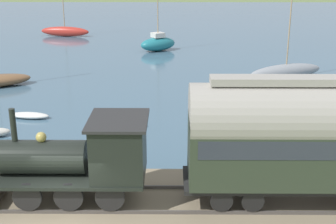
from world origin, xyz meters
The scene contains 10 objects.
harbor_water centered at (44.26, 0.00, 0.00)m, with size 80.00×80.00×0.01m.
rail_embankment centered at (1.34, 0.00, 0.28)m, with size 5.23×56.00×0.68m.
steam_locomotive centered at (1.34, -0.49, 2.32)m, with size 2.40×5.61×3.29m.
passenger_coach centered at (1.34, -8.00, 3.09)m, with size 2.34×8.34×4.41m.
sailboat_red centered at (40.89, 9.00, 0.62)m, with size 2.02×5.88×9.60m.
sailboat_teal centered at (32.11, -2.06, 0.76)m, with size 3.39×4.04×8.52m.
sailboat_gray centered at (20.97, -12.01, 0.60)m, with size 3.58×6.19×6.26m.
rowboat_far_out centered at (13.53, -8.72, 0.21)m, with size 2.47×2.16×0.40m.
rowboat_off_pier centered at (11.80, 4.73, 0.17)m, with size 1.04×2.37×0.33m.
rowboat_near_shore centered at (10.08, -0.95, 0.28)m, with size 1.44×2.18×0.54m.
Camera 1 is at (-13.40, -3.42, 8.77)m, focal length 50.00 mm.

